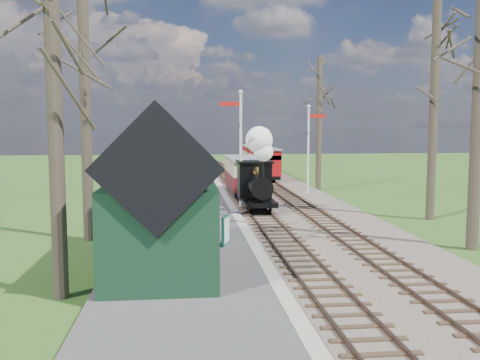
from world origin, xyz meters
The scene contains 19 objects.
ground centered at (0.00, 0.00, 0.00)m, with size 140.00×140.00×0.00m, color #33561B.
distant_hills centered at (1.40, 64.38, -16.21)m, with size 114.40×48.00×22.02m.
ballast_bed centered at (1.30, 22.00, 0.05)m, with size 8.00×60.00×0.10m, color brown.
track_near centered at (0.00, 22.00, 0.10)m, with size 1.60×60.00×0.15m.
track_far centered at (2.60, 22.00, 0.10)m, with size 1.60×60.00×0.15m.
platform centered at (-3.50, 14.00, 0.10)m, with size 5.00×44.00×0.20m, color #474442.
coping_strip centered at (-1.20, 14.00, 0.10)m, with size 0.40×44.00×0.21m, color #B2AD9E.
station_shed centered at (-4.30, 4.00, 2.27)m, with size 3.25×6.30×4.78m.
semaphore_near centered at (-0.77, 16.00, 3.62)m, with size 1.22×0.24×6.22m.
semaphore_far centered at (4.37, 22.00, 3.35)m, with size 1.22×0.24×5.72m.
bare_trees centered at (1.33, 10.10, 5.21)m, with size 15.51×22.39×12.00m.
fence_line centered at (0.30, 36.00, 0.55)m, with size 12.60×0.08×1.00m.
locomotive centered at (-0.01, 14.76, 1.93)m, with size 1.66×3.88×4.16m.
coach centered at (0.00, 20.82, 1.42)m, with size 1.94×6.65×2.04m.
red_carriage_a centered at (2.60, 29.66, 1.46)m, with size 2.00×4.95×2.10m.
red_carriage_b centered at (2.60, 35.16, 1.46)m, with size 2.00×4.95×2.10m.
sign_board centered at (-2.22, 6.72, 0.73)m, with size 0.32×0.71×1.06m.
bench centered at (-3.24, 5.05, 0.57)m, with size 0.85×1.45×0.80m.
person centered at (-3.01, 5.73, 0.90)m, with size 0.51×0.34×1.41m, color #1A2130.
Camera 1 is at (-3.64, -11.68, 4.39)m, focal length 40.00 mm.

